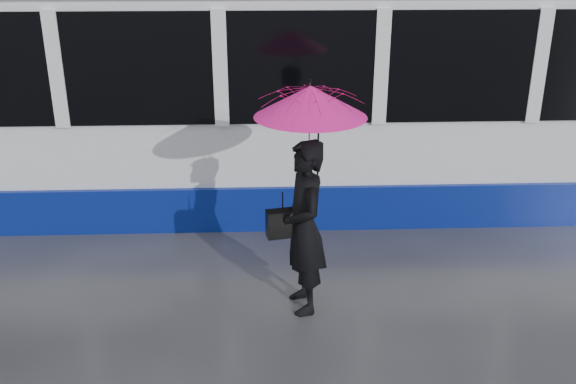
{
  "coord_description": "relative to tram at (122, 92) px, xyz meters",
  "views": [
    {
      "loc": [
        -0.65,
        -6.65,
        3.74
      ],
      "look_at": [
        -0.38,
        -0.09,
        1.1
      ],
      "focal_mm": 40.0,
      "sensor_mm": 36.0,
      "label": 1
    }
  ],
  "objects": [
    {
      "name": "tram",
      "position": [
        0.0,
        0.0,
        0.0
      ],
      "size": [
        26.0,
        2.56,
        3.35
      ],
      "color": "white",
      "rests_on": "ground"
    },
    {
      "name": "rails",
      "position": [
        2.66,
        -0.0,
        -1.63
      ],
      "size": [
        34.0,
        1.51,
        0.02
      ],
      "color": "#3F3D38",
      "rests_on": "ground"
    },
    {
      "name": "ground",
      "position": [
        2.66,
        -2.5,
        -1.64
      ],
      "size": [
        90.0,
        90.0,
        0.0
      ],
      "primitive_type": "plane",
      "color": "#27272C",
      "rests_on": "ground"
    },
    {
      "name": "umbrella",
      "position": [
        2.47,
        -3.17,
        0.41
      ],
      "size": [
        1.3,
        1.3,
        1.26
      ],
      "rotation": [
        0.0,
        0.0,
        0.2
      ],
      "color": "#FD1572",
      "rests_on": "ground"
    },
    {
      "name": "handbag",
      "position": [
        2.2,
        -3.15,
        -0.66
      ],
      "size": [
        0.36,
        0.21,
        0.47
      ],
      "rotation": [
        0.0,
        0.0,
        0.2
      ],
      "color": "black",
      "rests_on": "ground"
    },
    {
      "name": "woman",
      "position": [
        2.42,
        -3.17,
        -0.7
      ],
      "size": [
        0.57,
        0.76,
        1.87
      ],
      "primitive_type": "imported",
      "rotation": [
        0.0,
        0.0,
        -1.37
      ],
      "color": "black",
      "rests_on": "ground"
    }
  ]
}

